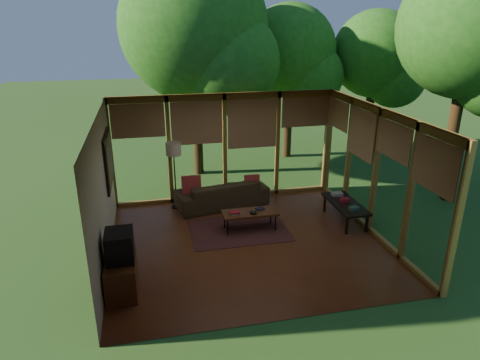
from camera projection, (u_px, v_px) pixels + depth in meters
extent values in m
plane|color=brown|center=(248.00, 243.00, 8.87)|extent=(5.50, 5.50, 0.00)
plane|color=silver|center=(249.00, 114.00, 7.93)|extent=(5.50, 5.50, 0.00)
cube|color=beige|center=(103.00, 193.00, 7.84)|extent=(0.04, 5.00, 2.70)
cube|color=beige|center=(289.00, 242.00, 6.11)|extent=(5.50, 0.04, 2.70)
cube|color=olive|center=(225.00, 147.00, 10.69)|extent=(5.50, 0.12, 2.70)
cube|color=olive|center=(376.00, 172.00, 8.96)|extent=(0.12, 5.00, 2.70)
plane|color=#295720|center=(390.00, 131.00, 17.81)|extent=(40.00, 40.00, 0.00)
cylinder|color=#342713|center=(196.00, 83.00, 12.07)|extent=(0.28, 0.28, 5.34)
sphere|color=#175513|center=(194.00, 27.00, 11.55)|extent=(4.03, 4.03, 4.03)
cylinder|color=#342713|center=(288.00, 90.00, 13.87)|extent=(0.28, 0.28, 4.41)
sphere|color=#175513|center=(290.00, 51.00, 13.44)|extent=(2.90, 2.90, 2.90)
cylinder|color=#342713|center=(459.00, 94.00, 10.07)|extent=(0.28, 0.28, 5.42)
sphere|color=#175513|center=(472.00, 26.00, 9.54)|extent=(3.25, 3.25, 3.25)
cylinder|color=#342713|center=(371.00, 91.00, 14.27)|extent=(0.28, 0.28, 4.25)
sphere|color=#175513|center=(375.00, 54.00, 13.86)|extent=(2.79, 2.79, 2.79)
cube|color=maroon|center=(239.00, 230.00, 9.41)|extent=(2.12, 1.50, 0.01)
imported|color=#3B301D|center=(222.00, 193.00, 10.55)|extent=(2.34, 1.26, 0.65)
cube|color=maroon|center=(191.00, 186.00, 10.25)|extent=(0.46, 0.25, 0.48)
cube|color=maroon|center=(252.00, 183.00, 10.57)|extent=(0.37, 0.20, 0.39)
cube|color=#A8A098|center=(235.00, 214.00, 9.17)|extent=(0.21, 0.17, 0.03)
cube|color=maroon|center=(235.00, 212.00, 9.16)|extent=(0.21, 0.16, 0.03)
cube|color=black|center=(260.00, 209.00, 9.41)|extent=(0.21, 0.19, 0.03)
ellipsoid|color=black|center=(253.00, 212.00, 9.20)|extent=(0.16, 0.16, 0.07)
cube|color=#592F18|center=(122.00, 274.00, 7.22)|extent=(0.50, 1.00, 0.60)
cube|color=black|center=(120.00, 246.00, 7.04)|extent=(0.45, 0.55, 0.50)
cube|color=#305446|center=(354.00, 208.00, 9.30)|extent=(0.24, 0.20, 0.07)
cube|color=maroon|center=(345.00, 200.00, 9.71)|extent=(0.20, 0.15, 0.09)
cube|color=#A8A098|center=(337.00, 194.00, 10.07)|extent=(0.25, 0.18, 0.07)
cylinder|color=black|center=(177.00, 207.00, 10.55)|extent=(0.26, 0.26, 0.03)
cylinder|color=black|center=(175.00, 177.00, 10.28)|extent=(0.03, 0.03, 1.52)
cylinder|color=beige|center=(173.00, 149.00, 10.03)|extent=(0.36, 0.36, 0.30)
cube|color=#592F18|center=(250.00, 213.00, 9.30)|extent=(1.20, 0.50, 0.05)
cylinder|color=black|center=(228.00, 228.00, 9.10)|extent=(0.03, 0.03, 0.38)
cylinder|color=black|center=(275.00, 223.00, 9.31)|extent=(0.03, 0.03, 0.38)
cylinder|color=black|center=(225.00, 220.00, 9.43)|extent=(0.03, 0.03, 0.38)
cylinder|color=black|center=(271.00, 216.00, 9.64)|extent=(0.03, 0.03, 0.38)
cube|color=black|center=(345.00, 204.00, 9.68)|extent=(0.60, 1.40, 0.05)
cube|color=black|center=(347.00, 226.00, 9.17)|extent=(0.05, 0.05, 0.40)
cube|color=black|center=(366.00, 223.00, 9.26)|extent=(0.05, 0.05, 0.40)
cube|color=black|center=(325.00, 204.00, 10.27)|extent=(0.05, 0.05, 0.40)
cube|color=black|center=(342.00, 202.00, 10.36)|extent=(0.05, 0.05, 0.40)
cube|color=black|center=(108.00, 160.00, 9.06)|extent=(0.05, 1.35, 1.15)
cube|color=#175D68|center=(110.00, 160.00, 9.07)|extent=(0.02, 1.20, 1.00)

